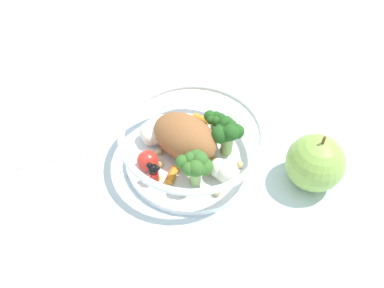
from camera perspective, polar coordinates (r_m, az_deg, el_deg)
ground_plane at (r=0.58m, az=-1.05°, el=-2.89°), size 2.40×2.40×0.00m
food_container at (r=0.56m, az=-0.07°, el=-0.07°), size 0.20×0.20×0.07m
loose_apple at (r=0.56m, az=17.02°, el=-2.55°), size 0.08×0.08×0.09m
folded_napkin at (r=0.66m, az=-20.60°, el=1.31°), size 0.16×0.15×0.01m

